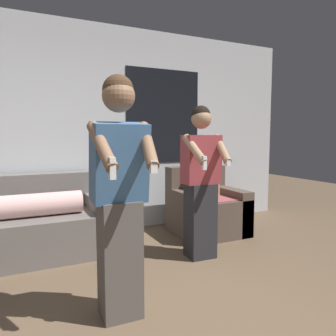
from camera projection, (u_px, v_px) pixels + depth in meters
The scene contains 5 objects.
wall_back at pixel (78, 130), 4.14m from camera, with size 6.36×0.07×2.70m.
couch at pixel (35, 226), 3.54m from camera, with size 1.72×0.93×0.84m.
armchair at pixel (206, 209), 4.31m from camera, with size 0.84×0.83×0.86m.
person_left at pixel (120, 195), 2.25m from camera, with size 0.44×0.48×1.69m.
person_right at pixel (201, 181), 3.40m from camera, with size 0.44×0.46×1.59m.
Camera 1 is at (-0.76, -1.54, 1.29)m, focal length 35.00 mm.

